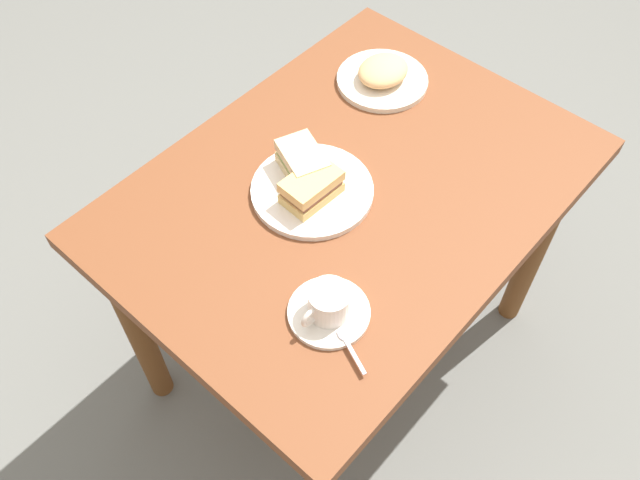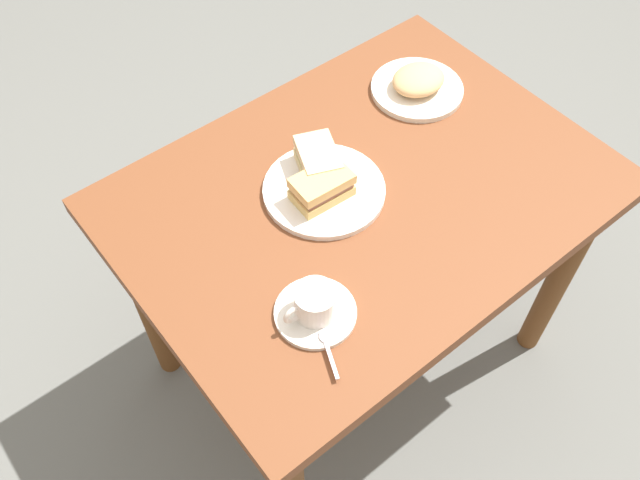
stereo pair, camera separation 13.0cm
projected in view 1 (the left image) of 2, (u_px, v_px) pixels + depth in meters
The scene contains 10 objects.
ground_plane at pixel (342, 347), 2.01m from camera, with size 6.00×6.00×0.00m, color #60605B.
dining_table at pixel (349, 218), 1.51m from camera, with size 1.01×0.74×0.73m.
sandwich_plate at pixel (312, 190), 1.41m from camera, with size 0.26×0.26×0.01m, color silver.
sandwich_front at pixel (312, 187), 1.36m from camera, with size 0.12×0.08×0.06m.
sandwich_back at pixel (303, 162), 1.40m from camera, with size 0.11×0.14×0.06m.
coffee_saucer at pixel (329, 312), 1.24m from camera, with size 0.15×0.15×0.01m, color silver.
coffee_cup at pixel (328, 302), 1.20m from camera, with size 0.11×0.08×0.06m.
spoon at pixel (347, 343), 1.19m from camera, with size 0.05×0.10×0.01m.
side_plate at pixel (382, 80), 1.61m from camera, with size 0.22×0.22×0.01m, color beige.
side_food_pile at pixel (383, 71), 1.59m from camera, with size 0.13×0.11×0.04m, color tan.
Camera 1 is at (-0.74, -0.58, 1.81)m, focal length 38.09 mm.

